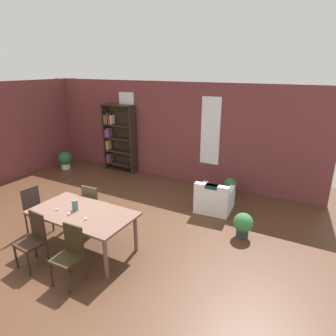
# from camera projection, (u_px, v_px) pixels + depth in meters

# --- Properties ---
(ground_plane) EXTENTS (10.45, 10.45, 0.00)m
(ground_plane) POSITION_uv_depth(u_px,v_px,m) (80.00, 230.00, 6.22)
(ground_plane) COLOR #50301F
(back_wall_brick) EXTENTS (9.04, 0.12, 2.88)m
(back_wall_brick) POSITION_uv_depth(u_px,v_px,m) (167.00, 131.00, 8.87)
(back_wall_brick) COLOR brown
(back_wall_brick) RESTS_ON ground
(window_pane_0) EXTENTS (0.55, 0.02, 1.87)m
(window_pane_0) POSITION_uv_depth(u_px,v_px,m) (127.00, 122.00, 9.41)
(window_pane_0) COLOR white
(window_pane_1) EXTENTS (0.55, 0.02, 1.87)m
(window_pane_1) POSITION_uv_depth(u_px,v_px,m) (210.00, 131.00, 8.12)
(window_pane_1) COLOR white
(dining_table) EXTENTS (1.93, 1.04, 0.77)m
(dining_table) POSITION_uv_depth(u_px,v_px,m) (83.00, 216.00, 5.38)
(dining_table) COLOR brown
(dining_table) RESTS_ON ground
(vase_on_table) EXTENTS (0.11, 0.11, 0.20)m
(vase_on_table) POSITION_uv_depth(u_px,v_px,m) (75.00, 205.00, 5.39)
(vase_on_table) COLOR #4C7266
(vase_on_table) RESTS_ON dining_table
(tealight_candle_0) EXTENTS (0.04, 0.04, 0.04)m
(tealight_candle_0) POSITION_uv_depth(u_px,v_px,m) (69.00, 214.00, 5.23)
(tealight_candle_0) COLOR silver
(tealight_candle_0) RESTS_ON dining_table
(tealight_candle_1) EXTENTS (0.04, 0.04, 0.04)m
(tealight_candle_1) POSITION_uv_depth(u_px,v_px,m) (57.00, 209.00, 5.42)
(tealight_candle_1) COLOR silver
(tealight_candle_1) RESTS_ON dining_table
(tealight_candle_2) EXTENTS (0.04, 0.04, 0.03)m
(tealight_candle_2) POSITION_uv_depth(u_px,v_px,m) (86.00, 219.00, 5.08)
(tealight_candle_2) COLOR silver
(tealight_candle_2) RESTS_ON dining_table
(dining_chair_far_left) EXTENTS (0.43, 0.43, 0.95)m
(dining_chair_far_left) POSITION_uv_depth(u_px,v_px,m) (94.00, 204.00, 6.25)
(dining_chair_far_left) COLOR #46412A
(dining_chair_far_left) RESTS_ON ground
(dining_chair_near_right) EXTENTS (0.41, 0.41, 0.95)m
(dining_chair_near_right) POSITION_uv_depth(u_px,v_px,m) (70.00, 253.00, 4.62)
(dining_chair_near_right) COLOR #2F2411
(dining_chair_near_right) RESTS_ON ground
(dining_chair_near_left) EXTENTS (0.43, 0.43, 0.95)m
(dining_chair_near_left) POSITION_uv_depth(u_px,v_px,m) (33.00, 238.00, 5.01)
(dining_chair_near_left) COLOR #301F15
(dining_chair_near_left) RESTS_ON ground
(dining_chair_head_left) EXTENTS (0.43, 0.43, 0.95)m
(dining_chair_head_left) POSITION_uv_depth(u_px,v_px,m) (35.00, 209.00, 6.05)
(dining_chair_head_left) COLOR #352A25
(dining_chair_head_left) RESTS_ON ground
(bookshelf_tall) EXTENTS (1.11, 0.32, 2.15)m
(bookshelf_tall) POSITION_uv_depth(u_px,v_px,m) (118.00, 137.00, 9.54)
(bookshelf_tall) COLOR #2D2319
(bookshelf_tall) RESTS_ON ground
(armchair_white) EXTENTS (0.86, 0.86, 0.75)m
(armchair_white) POSITION_uv_depth(u_px,v_px,m) (214.00, 199.00, 7.02)
(armchair_white) COLOR white
(armchair_white) RESTS_ON ground
(potted_plant_by_shelf) EXTENTS (0.39, 0.39, 0.52)m
(potted_plant_by_shelf) POSITION_uv_depth(u_px,v_px,m) (243.00, 224.00, 5.90)
(potted_plant_by_shelf) COLOR #333338
(potted_plant_by_shelf) RESTS_ON ground
(potted_plant_corner) EXTENTS (0.35, 0.35, 0.50)m
(potted_plant_corner) POSITION_uv_depth(u_px,v_px,m) (230.00, 186.00, 7.80)
(potted_plant_corner) COLOR silver
(potted_plant_corner) RESTS_ON ground
(potted_plant_window) EXTENTS (0.45, 0.45, 0.58)m
(potted_plant_window) POSITION_uv_depth(u_px,v_px,m) (65.00, 159.00, 9.90)
(potted_plant_window) COLOR silver
(potted_plant_window) RESTS_ON ground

